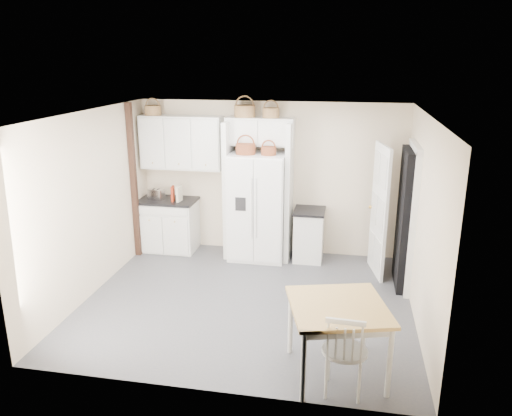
# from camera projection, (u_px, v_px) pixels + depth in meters

# --- Properties ---
(floor) EXTENTS (4.50, 4.50, 0.00)m
(floor) POSITION_uv_depth(u_px,v_px,m) (247.00, 301.00, 7.01)
(floor) COLOR #4F4F50
(floor) RESTS_ON ground
(ceiling) EXTENTS (4.50, 4.50, 0.00)m
(ceiling) POSITION_uv_depth(u_px,v_px,m) (246.00, 114.00, 6.25)
(ceiling) COLOR white
(ceiling) RESTS_ON wall_back
(wall_back) EXTENTS (4.50, 0.00, 4.50)m
(wall_back) POSITION_uv_depth(u_px,v_px,m) (270.00, 178.00, 8.51)
(wall_back) COLOR beige
(wall_back) RESTS_ON floor
(wall_left) EXTENTS (0.00, 4.00, 4.00)m
(wall_left) POSITION_uv_depth(u_px,v_px,m) (91.00, 204.00, 7.03)
(wall_left) COLOR beige
(wall_left) RESTS_ON floor
(wall_right) EXTENTS (0.00, 4.00, 4.00)m
(wall_right) POSITION_uv_depth(u_px,v_px,m) (423.00, 223.00, 6.24)
(wall_right) COLOR beige
(wall_right) RESTS_ON floor
(refrigerator) EXTENTS (0.93, 0.74, 1.79)m
(refrigerator) POSITION_uv_depth(u_px,v_px,m) (258.00, 206.00, 8.33)
(refrigerator) COLOR white
(refrigerator) RESTS_ON floor
(base_cab_left) EXTENTS (0.95, 0.60, 0.88)m
(base_cab_left) POSITION_uv_depth(u_px,v_px,m) (169.00, 226.00, 8.79)
(base_cab_left) COLOR silver
(base_cab_left) RESTS_ON floor
(base_cab_right) EXTENTS (0.47, 0.57, 0.83)m
(base_cab_right) POSITION_uv_depth(u_px,v_px,m) (309.00, 236.00, 8.36)
(base_cab_right) COLOR silver
(base_cab_right) RESTS_ON floor
(dining_table) EXTENTS (1.20, 1.20, 0.82)m
(dining_table) POSITION_uv_depth(u_px,v_px,m) (337.00, 339.00, 5.30)
(dining_table) COLOR #AC7F3D
(dining_table) RESTS_ON floor
(windsor_chair) EXTENTS (0.48, 0.44, 0.94)m
(windsor_chair) POSITION_uv_depth(u_px,v_px,m) (345.00, 351.00, 4.99)
(windsor_chair) COLOR silver
(windsor_chair) RESTS_ON floor
(counter_left) EXTENTS (0.99, 0.64, 0.04)m
(counter_left) POSITION_uv_depth(u_px,v_px,m) (168.00, 200.00, 8.66)
(counter_left) COLOR black
(counter_left) RESTS_ON base_cab_left
(counter_right) EXTENTS (0.51, 0.60, 0.04)m
(counter_right) POSITION_uv_depth(u_px,v_px,m) (310.00, 211.00, 8.24)
(counter_right) COLOR black
(counter_right) RESTS_ON base_cab_right
(toaster) EXTENTS (0.30, 0.21, 0.19)m
(toaster) POSITION_uv_depth(u_px,v_px,m) (156.00, 194.00, 8.62)
(toaster) COLOR silver
(toaster) RESTS_ON counter_left
(cookbook_red) EXTENTS (0.07, 0.18, 0.26)m
(cookbook_red) POSITION_uv_depth(u_px,v_px,m) (173.00, 194.00, 8.52)
(cookbook_red) COLOR maroon
(cookbook_red) RESTS_ON counter_left
(cookbook_cream) EXTENTS (0.06, 0.18, 0.27)m
(cookbook_cream) POSITION_uv_depth(u_px,v_px,m) (179.00, 194.00, 8.49)
(cookbook_cream) COLOR beige
(cookbook_cream) RESTS_ON counter_left
(basket_upper_a) EXTENTS (0.28, 0.28, 0.16)m
(basket_upper_a) POSITION_uv_depth(u_px,v_px,m) (153.00, 110.00, 8.37)
(basket_upper_a) COLOR brown
(basket_upper_a) RESTS_ON upper_cabinet
(basket_bridge_a) EXTENTS (0.34, 0.34, 0.19)m
(basket_bridge_a) POSITION_uv_depth(u_px,v_px,m) (245.00, 111.00, 8.09)
(basket_bridge_a) COLOR brown
(basket_bridge_a) RESTS_ON bridge_cabinet
(basket_bridge_b) EXTENTS (0.27, 0.27, 0.16)m
(basket_bridge_b) POSITION_uv_depth(u_px,v_px,m) (271.00, 113.00, 8.02)
(basket_bridge_b) COLOR brown
(basket_bridge_b) RESTS_ON bridge_cabinet
(basket_fridge_a) EXTENTS (0.32, 0.32, 0.17)m
(basket_fridge_a) POSITION_uv_depth(u_px,v_px,m) (246.00, 149.00, 7.99)
(basket_fridge_a) COLOR brown
(basket_fridge_a) RESTS_ON refrigerator
(basket_fridge_b) EXTENTS (0.24, 0.24, 0.13)m
(basket_fridge_b) POSITION_uv_depth(u_px,v_px,m) (269.00, 151.00, 7.93)
(basket_fridge_b) COLOR brown
(basket_fridge_b) RESTS_ON refrigerator
(upper_cabinet) EXTENTS (1.40, 0.34, 0.90)m
(upper_cabinet) POSITION_uv_depth(u_px,v_px,m) (182.00, 143.00, 8.44)
(upper_cabinet) COLOR silver
(upper_cabinet) RESTS_ON wall_back
(bridge_cabinet) EXTENTS (1.12, 0.34, 0.45)m
(bridge_cabinet) POSITION_uv_depth(u_px,v_px,m) (260.00, 131.00, 8.14)
(bridge_cabinet) COLOR silver
(bridge_cabinet) RESTS_ON wall_back
(fridge_panel_left) EXTENTS (0.08, 0.60, 2.30)m
(fridge_panel_left) POSITION_uv_depth(u_px,v_px,m) (229.00, 190.00, 8.39)
(fridge_panel_left) COLOR silver
(fridge_panel_left) RESTS_ON floor
(fridge_panel_right) EXTENTS (0.08, 0.60, 2.30)m
(fridge_panel_right) POSITION_uv_depth(u_px,v_px,m) (289.00, 192.00, 8.21)
(fridge_panel_right) COLOR silver
(fridge_panel_right) RESTS_ON floor
(trim_post) EXTENTS (0.09, 0.09, 2.60)m
(trim_post) POSITION_uv_depth(u_px,v_px,m) (134.00, 182.00, 8.29)
(trim_post) COLOR black
(trim_post) RESTS_ON floor
(doorway_void) EXTENTS (0.18, 0.85, 2.05)m
(doorway_void) POSITION_uv_depth(u_px,v_px,m) (406.00, 219.00, 7.27)
(doorway_void) COLOR black
(doorway_void) RESTS_ON floor
(door_slab) EXTENTS (0.21, 0.79, 2.05)m
(door_slab) POSITION_uv_depth(u_px,v_px,m) (379.00, 211.00, 7.65)
(door_slab) COLOR white
(door_slab) RESTS_ON floor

